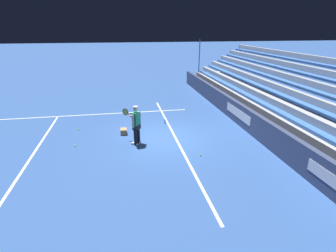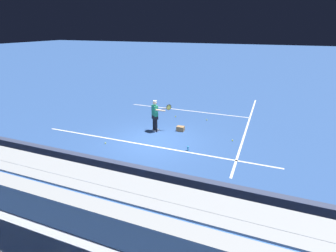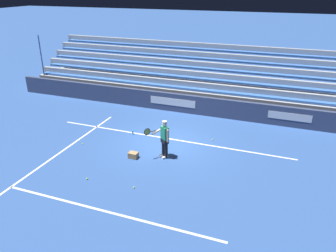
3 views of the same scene
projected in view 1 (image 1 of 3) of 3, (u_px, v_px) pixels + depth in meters
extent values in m
plane|color=#2D5193|center=(164.00, 138.00, 12.14)|extent=(160.00, 160.00, 0.00)
cube|color=white|center=(175.00, 137.00, 12.23)|extent=(12.00, 0.10, 0.01)
cube|color=white|center=(85.00, 115.00, 15.25)|extent=(0.10, 12.00, 0.01)
cube|color=white|center=(38.00, 147.00, 11.22)|extent=(8.22, 0.10, 0.01)
cube|color=#384260|center=(250.00, 121.00, 12.65)|extent=(23.93, 0.24, 1.10)
cube|color=silver|center=(238.00, 113.00, 13.62)|extent=(2.80, 0.01, 0.44)
cube|color=silver|center=(334.00, 182.00, 7.59)|extent=(2.20, 0.01, 0.40)
cube|color=#9EA3A8|center=(298.00, 118.00, 13.09)|extent=(22.74, 4.00, 1.10)
cube|color=blue|center=(271.00, 107.00, 12.60)|extent=(22.28, 0.40, 0.12)
cube|color=#9EA3A8|center=(276.00, 104.00, 12.59)|extent=(22.74, 0.24, 0.45)
cube|color=blue|center=(287.00, 98.00, 12.57)|extent=(22.28, 0.40, 0.12)
cube|color=#9EA3A8|center=(293.00, 94.00, 12.57)|extent=(22.74, 0.24, 0.45)
cube|color=blue|center=(304.00, 88.00, 12.55)|extent=(22.28, 0.40, 0.12)
cube|color=#9EA3A8|center=(310.00, 84.00, 12.54)|extent=(22.74, 0.24, 0.45)
cube|color=blue|center=(320.00, 78.00, 12.52)|extent=(22.28, 0.40, 0.12)
cube|color=#9EA3A8|center=(326.00, 75.00, 12.52)|extent=(22.74, 0.24, 0.45)
cylinder|color=#4C70B2|center=(199.00, 63.00, 22.42)|extent=(0.08, 0.08, 3.85)
cylinder|color=black|center=(135.00, 136.00, 11.23)|extent=(0.15, 0.15, 0.88)
cylinder|color=black|center=(138.00, 134.00, 11.42)|extent=(0.15, 0.15, 0.88)
cube|color=white|center=(135.00, 144.00, 11.40)|extent=(0.26, 0.29, 0.09)
cube|color=white|center=(137.00, 142.00, 11.58)|extent=(0.26, 0.29, 0.09)
cube|color=black|center=(137.00, 127.00, 11.20)|extent=(0.40, 0.38, 0.20)
cube|color=#239366|center=(136.00, 119.00, 11.06)|extent=(0.41, 0.39, 0.58)
sphere|color=beige|center=(135.00, 109.00, 10.92)|extent=(0.21, 0.21, 0.21)
cylinder|color=white|center=(135.00, 107.00, 10.88)|extent=(0.20, 0.20, 0.05)
cylinder|color=beige|center=(133.00, 121.00, 10.87)|extent=(0.09, 0.09, 0.56)
cylinder|color=beige|center=(135.00, 115.00, 11.34)|extent=(0.43, 0.52, 0.24)
cylinder|color=black|center=(131.00, 114.00, 11.42)|extent=(0.21, 0.26, 0.03)
torus|color=black|center=(125.00, 112.00, 11.52)|extent=(0.21, 0.26, 0.31)
cylinder|color=#D6D14C|center=(125.00, 112.00, 11.52)|extent=(0.17, 0.22, 0.27)
cube|color=#A87F51|center=(124.00, 131.00, 12.51)|extent=(0.40, 0.30, 0.26)
sphere|color=#CCE533|center=(79.00, 129.00, 13.03)|extent=(0.07, 0.07, 0.07)
sphere|color=#CCE533|center=(128.00, 115.00, 15.22)|extent=(0.07, 0.07, 0.07)
sphere|color=#CCE533|center=(75.00, 146.00, 11.22)|extent=(0.07, 0.07, 0.07)
sphere|color=#CCE533|center=(200.00, 155.00, 10.42)|extent=(0.07, 0.07, 0.07)
cylinder|color=#33B2E5|center=(165.00, 121.00, 13.91)|extent=(0.07, 0.07, 0.22)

